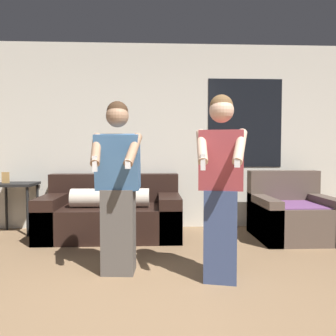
{
  "coord_description": "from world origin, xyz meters",
  "views": [
    {
      "loc": [
        -0.07,
        -1.78,
        1.13
      ],
      "look_at": [
        0.05,
        1.13,
        0.98
      ],
      "focal_mm": 35.0,
      "sensor_mm": 36.0,
      "label": 1
    }
  ],
  "objects_px": {
    "couch": "(112,214)",
    "person_left": "(118,187)",
    "person_right": "(221,186)",
    "armchair": "(292,215)",
    "side_table": "(16,191)"
  },
  "relations": [
    {
      "from": "armchair",
      "to": "side_table",
      "type": "height_order",
      "value": "armchair"
    },
    {
      "from": "armchair",
      "to": "side_table",
      "type": "relative_size",
      "value": 1.14
    },
    {
      "from": "armchair",
      "to": "person_right",
      "type": "bearing_deg",
      "value": -131.92
    },
    {
      "from": "couch",
      "to": "person_left",
      "type": "distance_m",
      "value": 1.47
    },
    {
      "from": "couch",
      "to": "armchair",
      "type": "relative_size",
      "value": 1.87
    },
    {
      "from": "armchair",
      "to": "person_right",
      "type": "distance_m",
      "value": 1.91
    },
    {
      "from": "couch",
      "to": "side_table",
      "type": "bearing_deg",
      "value": 170.72
    },
    {
      "from": "couch",
      "to": "person_right",
      "type": "distance_m",
      "value": 2.01
    },
    {
      "from": "person_left",
      "to": "person_right",
      "type": "height_order",
      "value": "person_right"
    },
    {
      "from": "side_table",
      "to": "person_right",
      "type": "xyz_separation_m",
      "value": [
        2.48,
        -1.79,
        0.24
      ]
    },
    {
      "from": "armchair",
      "to": "person_right",
      "type": "xyz_separation_m",
      "value": [
        -1.23,
        -1.37,
        0.53
      ]
    },
    {
      "from": "person_right",
      "to": "person_left",
      "type": "bearing_deg",
      "value": 166.66
    },
    {
      "from": "person_right",
      "to": "couch",
      "type": "bearing_deg",
      "value": 125.87
    },
    {
      "from": "armchair",
      "to": "person_left",
      "type": "xyz_separation_m",
      "value": [
        -2.13,
        -1.15,
        0.51
      ]
    },
    {
      "from": "couch",
      "to": "person_right",
      "type": "relative_size",
      "value": 1.12
    }
  ]
}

